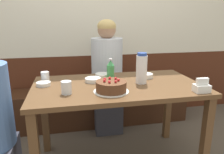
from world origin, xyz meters
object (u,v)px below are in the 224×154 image
(bowl_soup_white, at_px, (93,80))
(person_teal_shirt, at_px, (107,79))
(birthday_cake, at_px, (111,87))
(soju_bottle, at_px, (111,70))
(bench_seat, at_px, (102,105))
(bowl_sauce_shallow, at_px, (102,75))
(glass_tumbler_short, at_px, (66,88))
(napkin_holder, at_px, (202,87))
(bowl_side_dish, at_px, (146,76))
(water_pitcher, at_px, (142,69))
(bowl_rice_small, at_px, (44,84))
(glass_water_tall, at_px, (45,77))

(bowl_soup_white, relative_size, person_teal_shirt, 0.11)
(birthday_cake, xyz_separation_m, soju_bottle, (0.06, 0.33, 0.05))
(bench_seat, bearing_deg, bowl_sauce_shallow, -98.18)
(glass_tumbler_short, xyz_separation_m, person_teal_shirt, (0.44, 0.79, -0.19))
(bowl_soup_white, bearing_deg, napkin_holder, -29.26)
(bench_seat, relative_size, bowl_soup_white, 15.45)
(bowl_sauce_shallow, bearing_deg, bowl_soup_white, -126.07)
(person_teal_shirt, bearing_deg, bowl_side_dish, 27.86)
(soju_bottle, bearing_deg, glass_tumbler_short, -140.73)
(birthday_cake, height_order, glass_tumbler_short, birthday_cake)
(water_pitcher, bearing_deg, bowl_sauce_shallow, 137.56)
(soju_bottle, bearing_deg, bowl_soup_white, -162.12)
(bowl_soup_white, bearing_deg, bench_seat, 75.46)
(birthday_cake, bearing_deg, bench_seat, 85.08)
(birthday_cake, distance_m, bowl_rice_small, 0.56)
(birthday_cake, xyz_separation_m, glass_water_tall, (-0.49, 0.35, 0.00))
(glass_tumbler_short, bearing_deg, soju_bottle, 39.27)
(soju_bottle, distance_m, glass_water_tall, 0.56)
(birthday_cake, relative_size, glass_tumbler_short, 2.80)
(bench_seat, height_order, water_pitcher, water_pitcher)
(birthday_cake, bearing_deg, napkin_holder, -11.90)
(bowl_side_dish, height_order, glass_tumbler_short, glass_tumbler_short)
(bowl_side_dish, height_order, glass_water_tall, glass_water_tall)
(birthday_cake, relative_size, water_pitcher, 1.03)
(water_pitcher, bearing_deg, bowl_rice_small, 173.73)
(bowl_rice_small, distance_m, bowl_sauce_shallow, 0.53)
(bowl_rice_small, relative_size, glass_tumbler_short, 1.21)
(napkin_holder, distance_m, glass_tumbler_short, 0.98)
(bowl_sauce_shallow, bearing_deg, bowl_side_dish, -16.98)
(soju_bottle, relative_size, glass_tumbler_short, 1.98)
(water_pitcher, relative_size, glass_water_tall, 2.84)
(water_pitcher, relative_size, napkin_holder, 2.30)
(glass_water_tall, bearing_deg, bowl_soup_white, -10.51)
(bowl_sauce_shallow, relative_size, glass_water_tall, 1.45)
(water_pitcher, xyz_separation_m, bowl_sauce_shallow, (-0.28, 0.26, -0.11))
(glass_tumbler_short, bearing_deg, bench_seat, 67.47)
(bench_seat, xyz_separation_m, water_pitcher, (0.20, -0.84, 0.65))
(birthday_cake, xyz_separation_m, bowl_sauce_shallow, (0.00, 0.42, -0.02))
(birthday_cake, xyz_separation_m, bowl_rice_small, (-0.50, 0.25, -0.03))
(soju_bottle, xyz_separation_m, glass_water_tall, (-0.55, 0.02, -0.04))
(bowl_soup_white, relative_size, glass_tumbler_short, 1.45)
(water_pitcher, height_order, glass_tumbler_short, water_pitcher)
(napkin_holder, xyz_separation_m, bowl_side_dish, (-0.26, 0.44, -0.02))
(birthday_cake, distance_m, bowl_side_dish, 0.49)
(napkin_holder, relative_size, glass_water_tall, 1.24)
(soju_bottle, height_order, bowl_side_dish, soju_bottle)
(bowl_rice_small, distance_m, person_teal_shirt, 0.85)
(bench_seat, distance_m, glass_water_tall, 1.04)
(water_pitcher, distance_m, bowl_rice_small, 0.80)
(bowl_side_dish, height_order, person_teal_shirt, person_teal_shirt)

